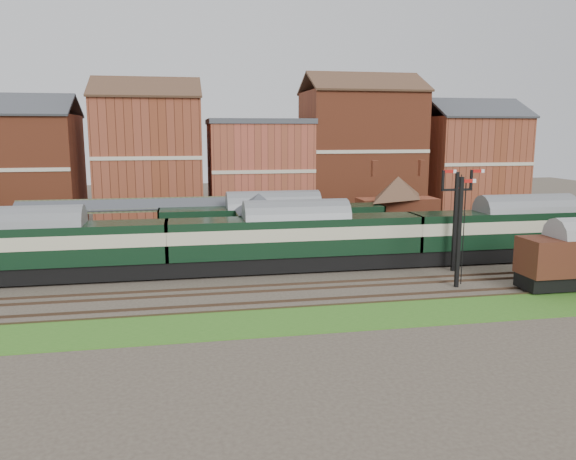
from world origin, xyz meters
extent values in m
plane|color=#473D33|center=(0.00, 0.00, 0.00)|extent=(160.00, 160.00, 0.00)
cube|color=#2D6619|center=(0.00, 16.00, 0.03)|extent=(90.00, 4.50, 0.06)
cube|color=#2D6619|center=(0.00, -12.00, 0.03)|extent=(90.00, 5.00, 0.06)
cube|color=#193823|center=(0.00, 18.00, 0.75)|extent=(90.00, 0.12, 1.50)
cube|color=#2D2D2D|center=(-5.00, 9.75, 0.50)|extent=(55.00, 3.40, 1.00)
cube|color=#5A6A4B|center=(-3.00, 3.25, 1.20)|extent=(3.40, 3.20, 2.40)
cube|color=#464E31|center=(-3.00, 3.25, 3.40)|extent=(3.60, 3.40, 2.00)
pyramid|color=#383A3F|center=(-3.00, 3.25, 5.20)|extent=(5.40, 5.40, 1.60)
cube|color=brown|center=(5.00, 3.25, 1.10)|extent=(3.00, 2.40, 2.20)
cube|color=#4C3323|center=(5.00, 2.60, 2.55)|extent=(3.20, 1.34, 0.79)
cube|color=#4C3323|center=(5.00, 3.90, 2.55)|extent=(3.20, 1.34, 0.79)
cube|color=#964126|center=(12.00, 9.75, 2.75)|extent=(8.00, 3.00, 3.50)
pyramid|color=#4C3323|center=(12.00, 9.75, 5.60)|extent=(8.10, 8.10, 2.20)
cube|color=#964126|center=(9.50, 9.75, 6.10)|extent=(0.60, 0.60, 1.60)
cube|color=#964126|center=(14.50, 9.75, 6.10)|extent=(0.60, 0.60, 1.60)
cube|color=#464E31|center=(-22.00, 8.45, 2.70)|extent=(0.22, 0.22, 3.40)
cube|color=#464E31|center=(0.00, 11.05, 2.70)|extent=(0.22, 0.22, 3.40)
cube|color=#383A3F|center=(-11.00, 8.80, 4.60)|extent=(26.00, 1.99, 0.90)
cube|color=#383A3F|center=(-11.00, 10.70, 4.60)|extent=(26.00, 1.99, 0.90)
cube|color=#464E31|center=(-11.00, 9.75, 4.98)|extent=(26.00, 0.20, 0.20)
cube|color=black|center=(12.00, -2.50, 4.00)|extent=(0.25, 0.25, 8.00)
cube|color=black|center=(12.00, -2.50, 6.60)|extent=(2.60, 0.18, 0.18)
cube|color=#B2140F|center=(11.35, -2.50, 8.05)|extent=(1.10, 0.08, 0.25)
cube|color=#B2140F|center=(13.75, -2.50, 8.05)|extent=(1.10, 0.08, 0.25)
cube|color=black|center=(10.00, -7.00, 4.00)|extent=(0.25, 0.25, 8.00)
cube|color=#B2140F|center=(10.55, -7.00, 7.70)|extent=(1.10, 0.08, 0.25)
cube|color=#964126|center=(-28.00, 25.00, 6.50)|extent=(14.00, 10.00, 13.00)
cube|color=brown|center=(-13.00, 25.00, 7.50)|extent=(12.00, 10.00, 15.00)
cube|color=#A34734|center=(0.00, 25.00, 6.00)|extent=(12.00, 10.00, 12.00)
cube|color=#964126|center=(13.00, 25.00, 8.00)|extent=(14.00, 10.00, 16.00)
cube|color=brown|center=(28.00, 25.00, 6.50)|extent=(12.00, 10.00, 13.00)
cube|color=black|center=(-20.79, 0.00, 0.78)|extent=(20.31, 2.84, 1.24)
cube|color=black|center=(-20.79, 0.00, 2.87)|extent=(20.31, 3.16, 2.93)
cube|color=beige|center=(-20.79, 0.00, 3.22)|extent=(20.33, 3.20, 1.02)
cube|color=slate|center=(-20.79, 0.00, 4.50)|extent=(20.31, 3.16, 0.68)
cube|color=black|center=(-0.47, 0.00, 0.78)|extent=(20.31, 2.84, 1.24)
cube|color=black|center=(-0.47, 0.00, 2.87)|extent=(20.31, 3.16, 2.93)
cube|color=beige|center=(-0.47, 0.00, 3.22)|extent=(20.33, 3.20, 1.02)
cube|color=slate|center=(-0.47, 0.00, 4.50)|extent=(20.31, 3.16, 0.68)
cube|color=black|center=(19.84, 0.00, 0.78)|extent=(20.31, 2.84, 1.24)
cube|color=black|center=(19.84, 0.00, 2.87)|extent=(20.31, 3.16, 2.93)
cube|color=beige|center=(19.84, 0.00, 3.22)|extent=(20.33, 3.20, 1.02)
cube|color=slate|center=(19.84, 0.00, 4.50)|extent=(20.31, 3.16, 0.68)
cube|color=black|center=(-1.27, 6.50, 0.78)|extent=(20.44, 2.86, 1.25)
cube|color=black|center=(-1.27, 6.50, 2.88)|extent=(20.44, 3.18, 2.95)
cube|color=beige|center=(-1.27, 6.50, 3.24)|extent=(20.46, 3.22, 1.02)
cube|color=slate|center=(-1.27, 6.50, 4.53)|extent=(20.44, 3.18, 0.68)
cube|color=black|center=(17.33, -9.00, 0.65)|extent=(6.58, 2.42, 0.99)
cube|color=#471E14|center=(17.33, -9.00, 2.46)|extent=(6.58, 2.85, 2.63)
cube|color=gray|center=(17.33, -9.00, 3.91)|extent=(6.58, 2.85, 0.48)
camera|label=1|loc=(-9.40, -43.43, 11.16)|focal=35.00mm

